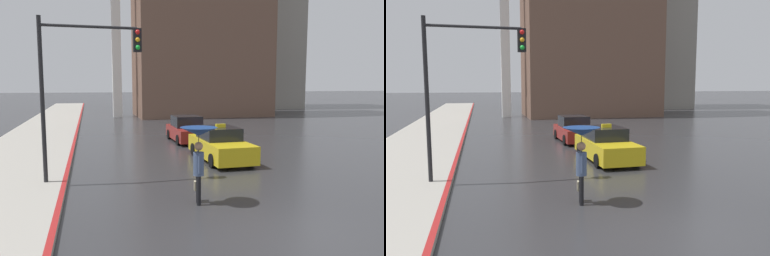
# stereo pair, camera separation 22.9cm
# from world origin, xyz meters

# --- Properties ---
(ground_plane) EXTENTS (300.00, 300.00, 0.00)m
(ground_plane) POSITION_xyz_m (0.00, 0.00, 0.00)
(ground_plane) COLOR #2D2D30
(taxi) EXTENTS (1.91, 4.59, 1.67)m
(taxi) POSITION_xyz_m (1.53, 8.49, 0.69)
(taxi) COLOR gold
(taxi) RESTS_ON ground_plane
(sedan_red) EXTENTS (1.91, 4.11, 1.54)m
(sedan_red) POSITION_xyz_m (1.49, 14.31, 0.69)
(sedan_red) COLOR maroon
(sedan_red) RESTS_ON ground_plane
(pedestrian_with_umbrella) EXTENTS (1.07, 1.07, 2.25)m
(pedestrian_with_umbrella) POSITION_xyz_m (-1.22, 2.65, 1.81)
(pedestrian_with_umbrella) COLOR black
(pedestrian_with_umbrella) RESTS_ON ground_plane
(traffic_light) EXTENTS (3.39, 0.38, 5.68)m
(traffic_light) POSITION_xyz_m (-4.37, 5.82, 3.94)
(traffic_light) COLOR black
(traffic_light) RESTS_ON ground_plane
(building_tower_far) EXTENTS (11.48, 11.17, 30.74)m
(building_tower_far) POSITION_xyz_m (18.99, 44.04, 15.37)
(building_tower_far) COLOR gray
(building_tower_far) RESTS_ON ground_plane
(monument_cross) EXTENTS (8.06, 0.90, 18.32)m
(monument_cross) POSITION_xyz_m (-1.31, 32.42, 10.39)
(monument_cross) COLOR white
(monument_cross) RESTS_ON ground_plane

